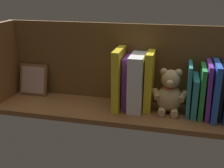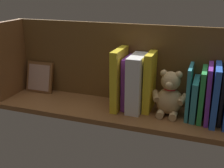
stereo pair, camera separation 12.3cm
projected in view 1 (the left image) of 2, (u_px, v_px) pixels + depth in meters
ground_plane at (112, 110)px, 126.85cm from camera, size 109.02×27.56×2.20cm
shelf_back_panel at (118, 62)px, 131.08cm from camera, size 109.02×1.50×35.98cm
shelf_side_divider at (3, 62)px, 132.11cm from camera, size 2.40×21.56×35.98cm
book_1 at (220, 90)px, 115.75cm from camera, size 1.27×14.22×22.94cm
book_2 at (215, 90)px, 114.68cm from camera, size 2.20×17.63×23.11cm
book_3 at (208, 90)px, 116.09cm from camera, size 2.20×15.94×22.73cm
book_4 at (201, 91)px, 117.16cm from camera, size 1.84×15.39×20.98cm
book_5 at (194, 95)px, 118.64cm from camera, size 2.24×15.10×16.42cm
book_6 at (189, 89)px, 118.55cm from camera, size 1.66×14.58×21.66cm
teddy_bear at (170, 93)px, 120.30cm from camera, size 15.59×12.14×19.20cm
book_7 at (149, 81)px, 122.41cm from camera, size 3.30×12.83×25.48cm
dictionary_thick_white at (137, 82)px, 122.27cm from camera, size 6.07×15.85×24.35cm
book_8 at (127, 82)px, 124.92cm from camera, size 2.08×13.06×22.93cm
book_9 at (119, 79)px, 123.47cm from camera, size 3.12×16.48×26.54cm
picture_frame_leaning at (33, 80)px, 140.08cm from camera, size 14.32×5.17×15.35cm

